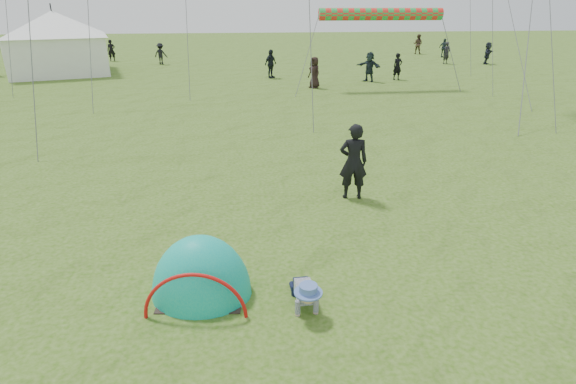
{
  "coord_description": "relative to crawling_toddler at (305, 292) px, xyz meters",
  "views": [
    {
      "loc": [
        -0.89,
        -5.62,
        4.6
      ],
      "look_at": [
        0.04,
        2.78,
        1.0
      ],
      "focal_mm": 28.0,
      "sensor_mm": 36.0,
      "label": 1
    }
  ],
  "objects": [
    {
      "name": "ground",
      "position": [
        -0.04,
        -0.28,
        -0.31
      ],
      "size": [
        140.0,
        140.0,
        0.0
      ],
      "primitive_type": "plane",
      "color": "#2A5409"
    },
    {
      "name": "crawling_toddler",
      "position": [
        0.0,
        0.0,
        0.0
      ],
      "size": [
        0.6,
        0.83,
        0.62
      ],
      "primitive_type": null,
      "rotation": [
        0.0,
        0.0,
        0.05
      ],
      "color": "black",
      "rests_on": "ground"
    },
    {
      "name": "popup_tent",
      "position": [
        -1.68,
        0.58,
        -0.31
      ],
      "size": [
        1.81,
        1.55,
        2.17
      ],
      "primitive_type": "ellipsoid",
      "rotation": [
        0.0,
        0.0,
        -0.1
      ],
      "color": "#009E97",
      "rests_on": "ground"
    },
    {
      "name": "standing_adult",
      "position": [
        1.82,
        4.31,
        0.65
      ],
      "size": [
        0.74,
        0.52,
        1.92
      ],
      "primitive_type": "imported",
      "rotation": [
        0.0,
        0.0,
        3.05
      ],
      "color": "black",
      "rests_on": "ground"
    },
    {
      "name": "event_marquee",
      "position": [
        -12.91,
        27.39,
        1.86
      ],
      "size": [
        7.86,
        7.86,
        4.33
      ],
      "primitive_type": null,
      "rotation": [
        0.0,
        0.0,
        0.29
      ],
      "color": "white",
      "rests_on": "ground"
    },
    {
      "name": "crowd_person_0",
      "position": [
        9.13,
        22.22,
        0.5
      ],
      "size": [
        0.65,
        0.48,
        1.63
      ],
      "primitive_type": "imported",
      "rotation": [
        0.0,
        0.0,
        0.17
      ],
      "color": "black",
      "rests_on": "ground"
    },
    {
      "name": "crowd_person_1",
      "position": [
        16.07,
        36.7,
        0.58
      ],
      "size": [
        1.09,
        1.05,
        1.78
      ],
      "primitive_type": "imported",
      "rotation": [
        0.0,
        0.0,
        2.52
      ],
      "color": "#463329",
      "rests_on": "ground"
    },
    {
      "name": "crowd_person_2",
      "position": [
        17.32,
        33.69,
        0.49
      ],
      "size": [
        0.9,
        0.97,
        1.6
      ],
      "primitive_type": "imported",
      "rotation": [
        0.0,
        0.0,
        2.27
      ],
      "color": "#253339",
      "rests_on": "ground"
    },
    {
      "name": "crowd_person_5",
      "position": [
        7.19,
        21.8,
        0.57
      ],
      "size": [
        1.51,
        1.54,
        1.77
      ],
      "primitive_type": "imported",
      "rotation": [
        0.0,
        0.0,
        5.48
      ],
      "color": "#1B272D",
      "rests_on": "ground"
    },
    {
      "name": "crowd_person_6",
      "position": [
        15.63,
        29.43,
        0.53
      ],
      "size": [
        0.73,
        0.63,
        1.68
      ],
      "primitive_type": "imported",
      "rotation": [
        0.0,
        0.0,
        0.45
      ],
      "color": "black",
      "rests_on": "ground"
    },
    {
      "name": "crowd_person_8",
      "position": [
        1.24,
        23.78,
        0.58
      ],
      "size": [
        1.04,
        1.05,
        1.78
      ],
      "primitive_type": "imported",
      "rotation": [
        0.0,
        0.0,
        0.8
      ],
      "color": "black",
      "rests_on": "ground"
    },
    {
      "name": "crowd_person_9",
      "position": [
        -6.84,
        31.62,
        0.49
      ],
      "size": [
        1.17,
        0.9,
        1.61
      ],
      "primitive_type": "imported",
      "rotation": [
        0.0,
        0.0,
        2.82
      ],
      "color": "black",
      "rests_on": "ground"
    },
    {
      "name": "crowd_person_10",
      "position": [
        3.44,
        19.93,
        0.55
      ],
      "size": [
        0.9,
        1.0,
        1.73
      ],
      "primitive_type": "imported",
      "rotation": [
        0.0,
        0.0,
        5.23
      ],
      "color": "black",
      "rests_on": "ground"
    },
    {
      "name": "crowd_person_11",
      "position": [
        18.75,
        28.92,
        0.52
      ],
      "size": [
        1.42,
        1.46,
        1.67
      ],
      "primitive_type": "imported",
      "rotation": [
        0.0,
        0.0,
        0.81
      ],
      "color": "#1C212D",
      "rests_on": "ground"
    },
    {
      "name": "crowd_person_12",
      "position": [
        -11.19,
        34.15,
        0.54
      ],
      "size": [
        0.67,
        0.49,
        1.7
      ],
      "primitive_type": "imported",
      "rotation": [
        0.0,
        0.0,
        0.13
      ],
      "color": "black",
      "rests_on": "ground"
    },
    {
      "name": "rainbow_tube_kite",
      "position": [
        6.93,
        19.41,
        3.65
      ],
      "size": [
        6.78,
        0.64,
        0.64
      ],
      "primitive_type": "cylinder",
      "rotation": [
        0.0,
        1.57,
        0.0
      ],
      "color": "red"
    }
  ]
}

